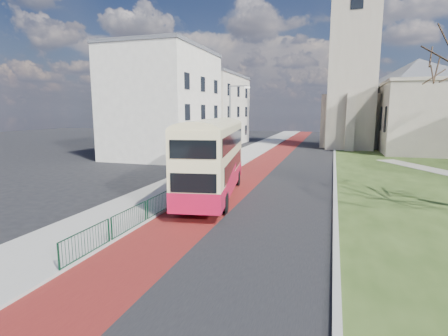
% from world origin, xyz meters
% --- Properties ---
extents(ground, '(160.00, 160.00, 0.00)m').
position_xyz_m(ground, '(0.00, 0.00, 0.00)').
color(ground, black).
rests_on(ground, ground).
extents(road_carriageway, '(9.00, 120.00, 0.01)m').
position_xyz_m(road_carriageway, '(1.50, 20.00, 0.01)').
color(road_carriageway, black).
rests_on(road_carriageway, ground).
extents(bus_lane, '(3.40, 120.00, 0.01)m').
position_xyz_m(bus_lane, '(-1.20, 20.00, 0.01)').
color(bus_lane, '#591414').
rests_on(bus_lane, ground).
extents(pavement_west, '(4.00, 120.00, 0.12)m').
position_xyz_m(pavement_west, '(-5.00, 20.00, 0.06)').
color(pavement_west, gray).
rests_on(pavement_west, ground).
extents(kerb_west, '(0.25, 120.00, 0.13)m').
position_xyz_m(kerb_west, '(-3.00, 20.00, 0.07)').
color(kerb_west, '#999993').
rests_on(kerb_west, ground).
extents(kerb_east, '(0.25, 80.00, 0.13)m').
position_xyz_m(kerb_east, '(6.10, 22.00, 0.07)').
color(kerb_east, '#999993').
rests_on(kerb_east, ground).
extents(pedestrian_railing, '(0.07, 24.00, 1.12)m').
position_xyz_m(pedestrian_railing, '(-2.95, 4.00, 0.55)').
color(pedestrian_railing, '#0C3820').
rests_on(pedestrian_railing, ground).
extents(gothic_church, '(16.38, 18.00, 40.00)m').
position_xyz_m(gothic_church, '(12.56, 38.00, 13.13)').
color(gothic_church, gray).
rests_on(gothic_church, ground).
extents(street_block_near, '(10.30, 14.30, 13.00)m').
position_xyz_m(street_block_near, '(-14.00, 22.00, 6.51)').
color(street_block_near, beige).
rests_on(street_block_near, ground).
extents(street_block_far, '(10.30, 16.30, 11.50)m').
position_xyz_m(street_block_far, '(-14.00, 38.00, 5.76)').
color(street_block_far, '#BEB2A1').
rests_on(street_block_far, ground).
extents(streetlamp, '(2.13, 0.18, 8.00)m').
position_xyz_m(streetlamp, '(-4.35, 18.00, 4.59)').
color(streetlamp, gray).
rests_on(streetlamp, pavement_west).
extents(bus, '(4.54, 11.76, 4.80)m').
position_xyz_m(bus, '(-1.45, 3.78, 2.74)').
color(bus, '#AF1031').
rests_on(bus, ground).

